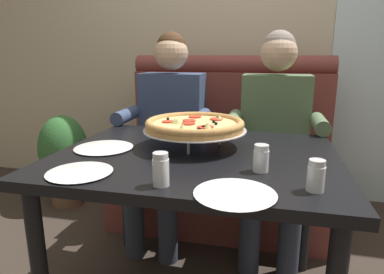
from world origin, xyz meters
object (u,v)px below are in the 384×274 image
at_px(booth_bench, 224,162).
at_px(plate_near_right, 104,146).
at_px(pizza, 195,125).
at_px(patio_chair, 359,118).
at_px(shaker_pepper_flakes, 161,172).
at_px(dining_table, 196,173).
at_px(diner_left, 168,124).
at_px(shaker_parmesan, 261,160).
at_px(plate_near_left, 80,171).
at_px(shaker_oregano, 316,178).
at_px(plate_far_side, 235,192).
at_px(diner_right, 274,129).
at_px(potted_plant, 64,156).

height_order(booth_bench, plate_near_right, booth_bench).
distance_m(pizza, patio_chair, 2.48).
bearing_deg(plate_near_right, shaker_pepper_flakes, -42.40).
distance_m(dining_table, diner_left, 0.74).
relative_size(booth_bench, shaker_parmesan, 14.90).
distance_m(plate_near_left, plate_near_right, 0.31).
relative_size(booth_bench, diner_left, 1.13).
relative_size(diner_left, plate_near_right, 5.02).
height_order(diner_left, patio_chair, diner_left).
distance_m(shaker_oregano, patio_chair, 2.67).
height_order(dining_table, plate_near_left, plate_near_left).
xyz_separation_m(dining_table, shaker_parmesan, (0.27, -0.17, 0.13)).
distance_m(booth_bench, diner_left, 0.52).
distance_m(shaker_oregano, plate_near_right, 0.89).
distance_m(pizza, plate_near_left, 0.53).
bearing_deg(plate_far_side, shaker_pepper_flakes, 174.78).
height_order(diner_left, shaker_pepper_flakes, diner_left).
xyz_separation_m(diner_right, shaker_oregano, (0.11, -0.97, 0.07)).
xyz_separation_m(plate_near_left, plate_far_side, (0.54, -0.06, 0.00)).
xyz_separation_m(shaker_oregano, potted_plant, (-1.65, 1.14, -0.39)).
xyz_separation_m(diner_left, shaker_parmesan, (0.59, -0.83, 0.07)).
height_order(plate_far_side, patio_chair, patio_chair).
bearing_deg(plate_far_side, plate_near_right, 149.11).
distance_m(dining_table, plate_near_right, 0.42).
xyz_separation_m(pizza, plate_near_left, (-0.31, -0.43, -0.09)).
xyz_separation_m(diner_right, plate_near_right, (-0.73, -0.69, 0.04)).
distance_m(plate_near_right, patio_chair, 2.78).
bearing_deg(dining_table, patio_chair, 62.66).
xyz_separation_m(booth_bench, shaker_parmesan, (0.27, -1.09, 0.38)).
height_order(booth_bench, shaker_pepper_flakes, booth_bench).
xyz_separation_m(dining_table, plate_near_left, (-0.34, -0.33, 0.10)).
relative_size(pizza, plate_far_side, 1.85).
xyz_separation_m(plate_near_right, patio_chair, (1.57, 2.28, -0.22)).
distance_m(diner_left, potted_plant, 0.96).
relative_size(plate_far_side, patio_chair, 0.29).
xyz_separation_m(plate_near_right, plate_far_side, (0.61, -0.36, 0.00)).
bearing_deg(booth_bench, shaker_oregano, -70.55).
distance_m(diner_left, patio_chair, 2.19).
height_order(pizza, patio_chair, pizza).
height_order(shaker_parmesan, plate_near_right, shaker_parmesan).
height_order(shaker_oregano, potted_plant, shaker_oregano).
relative_size(diner_left, plate_far_side, 5.20).
bearing_deg(shaker_oregano, diner_right, 96.49).
distance_m(shaker_oregano, potted_plant, 2.04).
xyz_separation_m(booth_bench, diner_left, (-0.32, -0.27, 0.31)).
xyz_separation_m(booth_bench, plate_far_side, (0.20, -1.32, 0.35)).
height_order(shaker_parmesan, plate_far_side, shaker_parmesan).
height_order(booth_bench, plate_near_left, booth_bench).
bearing_deg(shaker_oregano, plate_far_side, -159.54).
bearing_deg(diner_left, patio_chair, 46.93).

